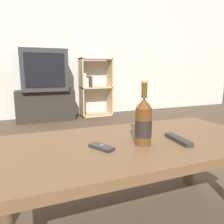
% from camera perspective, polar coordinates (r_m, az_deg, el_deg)
% --- Properties ---
extents(back_wall, '(8.00, 0.05, 2.60)m').
position_cam_1_polar(back_wall, '(3.98, -15.71, 17.62)').
color(back_wall, beige).
rests_on(back_wall, ground_plane).
extents(coffee_table, '(1.32, 0.64, 0.47)m').
position_cam_1_polar(coffee_table, '(1.09, 5.23, -10.83)').
color(coffee_table, brown).
rests_on(coffee_table, ground_plane).
extents(tv_stand, '(0.90, 0.40, 0.49)m').
position_cam_1_polar(tv_stand, '(3.70, -16.99, 1.67)').
color(tv_stand, '#28231E').
rests_on(tv_stand, ground_plane).
extents(television, '(0.69, 0.57, 0.63)m').
position_cam_1_polar(television, '(3.66, -17.47, 10.37)').
color(television, '#2D2D2D').
rests_on(television, tv_stand).
extents(bookshelf, '(0.55, 0.30, 1.01)m').
position_cam_1_polar(bookshelf, '(3.89, -4.74, 6.73)').
color(bookshelf, tan).
rests_on(bookshelf, ground_plane).
extents(beer_bottle, '(0.08, 0.08, 0.29)m').
position_cam_1_polar(beer_bottle, '(0.99, 8.22, -2.68)').
color(beer_bottle, '#563314').
rests_on(beer_bottle, coffee_table).
extents(cell_phone, '(0.10, 0.13, 0.02)m').
position_cam_1_polar(cell_phone, '(0.96, -2.76, -9.16)').
color(cell_phone, '#232328').
rests_on(cell_phone, coffee_table).
extents(remote_control, '(0.05, 0.18, 0.02)m').
position_cam_1_polar(remote_control, '(1.09, 16.92, -6.87)').
color(remote_control, '#282828').
rests_on(remote_control, coffee_table).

